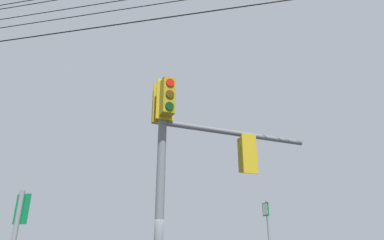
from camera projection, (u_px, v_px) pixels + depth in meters
signal_mast_assembly at (188, 150)px, 7.64m from camera, size 1.61×4.35×5.79m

